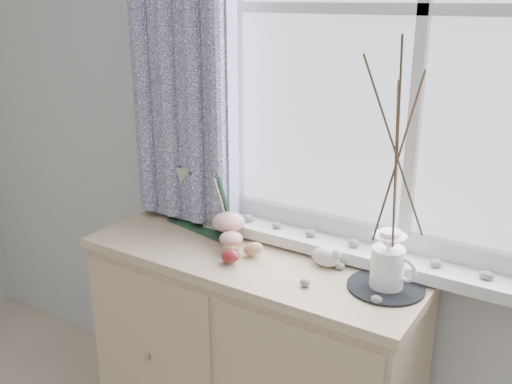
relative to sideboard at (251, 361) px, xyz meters
The scene contains 8 objects.
sideboard is the anchor object (origin of this frame).
botanical_book 0.62m from the sideboard, 165.65° to the left, with size 0.35×0.13×0.24m, color #1E3F2A, non-canonical shape.
toadstool_cluster 0.51m from the sideboard, 164.06° to the left, with size 0.16×0.17×0.11m.
wooden_eggs 0.45m from the sideboard, 150.13° to the right, with size 0.17×0.17×0.07m.
songbird_figurine 0.53m from the sideboard, 14.36° to the left, with size 0.13×0.06×0.07m, color silver, non-canonical shape.
crocheted_doily 0.64m from the sideboard, ahead, with size 0.23×0.23×0.01m, color black.
twig_pitcher 0.98m from the sideboard, ahead, with size 0.34×0.34×0.76m.
sideboard_pebbles 0.53m from the sideboard, ahead, with size 0.33×0.23×0.02m.
Camera 1 is at (0.82, 0.28, 1.68)m, focal length 40.00 mm.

